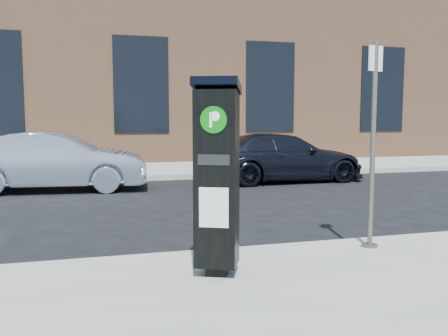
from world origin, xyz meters
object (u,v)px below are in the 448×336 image
object	(u,v)px
sign_pole	(373,147)
parking_kiosk	(217,175)
car_silver	(56,162)
car_dark	(283,158)

from	to	relation	value
sign_pole	parking_kiosk	bearing A→B (deg)	178.70
parking_kiosk	sign_pole	xyz separation A→B (m)	(2.17, 0.53, 0.23)
parking_kiosk	car_silver	bearing A→B (deg)	129.77
parking_kiosk	sign_pole	size ratio (longest dim) A/B	0.80
car_silver	car_dark	distance (m)	6.12
parking_kiosk	sign_pole	bearing A→B (deg)	37.59
parking_kiosk	car_dark	bearing A→B (deg)	87.06
car_dark	parking_kiosk	bearing A→B (deg)	151.49
parking_kiosk	car_dark	xyz separation A→B (m)	(3.94, 7.81, -0.53)
car_silver	car_dark	world-z (taller)	car_silver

